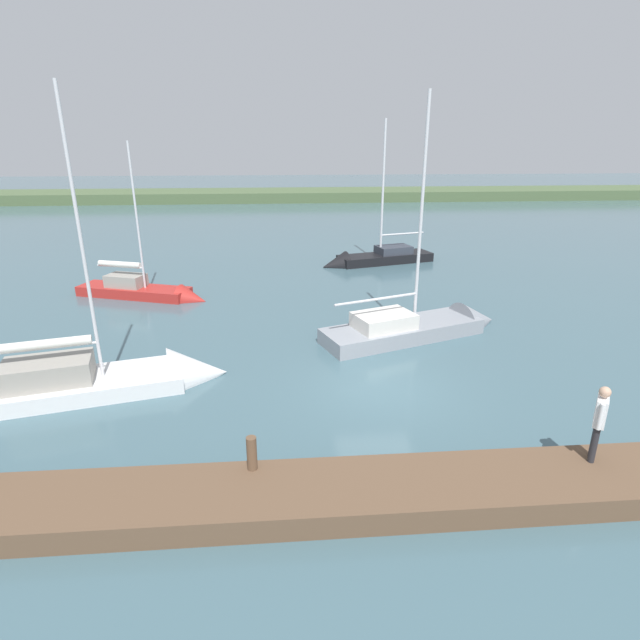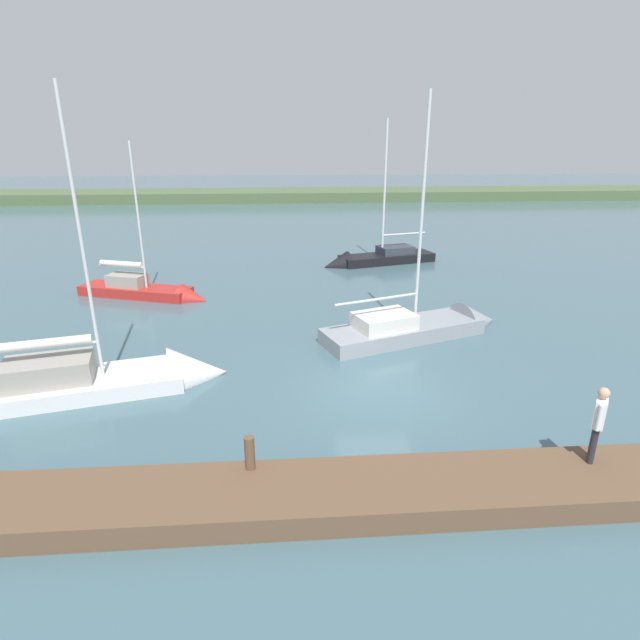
{
  "view_description": "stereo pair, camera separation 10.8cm",
  "coord_description": "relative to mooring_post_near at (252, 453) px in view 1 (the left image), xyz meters",
  "views": [
    {
      "loc": [
        2.93,
        13.61,
        7.2
      ],
      "look_at": [
        1.66,
        -2.18,
        1.49
      ],
      "focal_mm": 28.11,
      "sensor_mm": 36.0,
      "label": 1
    },
    {
      "loc": [
        2.82,
        13.61,
        7.2
      ],
      "look_at": [
        1.66,
        -2.18,
        1.49
      ],
      "focal_mm": 28.11,
      "sensor_mm": 36.0,
      "label": 2
    }
  ],
  "objects": [
    {
      "name": "sailboat_far_right",
      "position": [
        5.77,
        -14.71,
        -0.78
      ],
      "size": [
        6.67,
        3.46,
        7.88
      ],
      "rotation": [
        0.0,
        0.0,
        2.82
      ],
      "color": "#B22823",
      "rests_on": "ground_plane"
    },
    {
      "name": "person_on_dock",
      "position": [
        -7.47,
        0.26,
        0.66
      ],
      "size": [
        0.45,
        0.57,
        1.79
      ],
      "rotation": [
        0.0,
        0.0,
        5.68
      ],
      "color": "#28282D",
      "rests_on": "dock_pier"
    },
    {
      "name": "mooring_post_near",
      "position": [
        0.0,
        0.0,
        0.0
      ],
      "size": [
        0.22,
        0.22,
        0.77
      ],
      "primitive_type": "cylinder",
      "color": "brown",
      "rests_on": "dock_pier"
    },
    {
      "name": "sailboat_outer_mooring",
      "position": [
        -6.29,
        -8.83,
        -0.73
      ],
      "size": [
        7.84,
        4.42,
        9.65
      ],
      "rotation": [
        0.0,
        0.0,
        3.5
      ],
      "color": "gray",
      "rests_on": "ground_plane"
    },
    {
      "name": "sailboat_inner_slip",
      "position": [
        4.38,
        -5.06,
        -0.72
      ],
      "size": [
        7.99,
        3.78,
        9.57
      ],
      "rotation": [
        0.0,
        0.0,
        3.38
      ],
      "color": "white",
      "rests_on": "ground_plane"
    },
    {
      "name": "sailboat_far_left",
      "position": [
        -6.35,
        -20.78,
        -0.76
      ],
      "size": [
        7.31,
        3.56,
        9.17
      ],
      "rotation": [
        0.0,
        0.0,
        0.27
      ],
      "color": "black",
      "rests_on": "ground_plane"
    },
    {
      "name": "far_shoreline",
      "position": [
        -3.65,
        -56.26,
        -0.92
      ],
      "size": [
        180.0,
        8.0,
        2.4
      ],
      "primitive_type": "cube",
      "color": "#4C603D",
      "rests_on": "ground_plane"
    },
    {
      "name": "dock_pier",
      "position": [
        -3.65,
        0.66,
        -0.65
      ],
      "size": [
        24.35,
        1.9,
        0.53
      ],
      "primitive_type": "cube",
      "color": "brown",
      "rests_on": "ground_plane"
    },
    {
      "name": "ground_plane",
      "position": [
        -3.65,
        -4.46,
        -0.92
      ],
      "size": [
        200.0,
        200.0,
        0.0
      ],
      "primitive_type": "plane",
      "color": "#42606B"
    }
  ]
}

